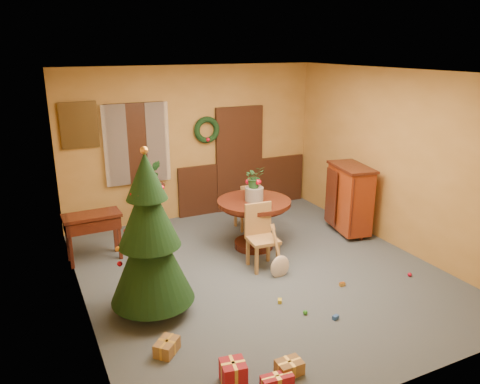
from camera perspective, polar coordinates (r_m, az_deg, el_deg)
room_envelope at (r=9.11m, az=-4.32°, el=3.95°), size 5.50×5.50×5.50m
dining_table at (r=7.69m, az=1.71°, el=-2.77°), size 1.21×1.21×0.83m
urn at (r=7.57m, az=1.74°, el=-0.23°), size 0.30×0.30×0.22m
centerpiece_plant at (r=7.49m, az=1.76°, el=1.85°), size 0.32×0.27×0.35m
chair_near at (r=7.08m, az=2.55°, el=-5.10°), size 0.46×0.46×0.98m
chair_far at (r=8.47m, az=0.98°, el=-1.61°), size 0.40×0.40×0.87m
guitar at (r=6.85m, az=4.94°, el=-7.44°), size 0.33×0.48×0.71m
plant_stand at (r=8.41m, az=-10.23°, el=-1.31°), size 0.36×0.36×0.92m
stand_plant at (r=8.25m, az=-10.44°, el=2.38°), size 0.26×0.22×0.43m
christmas_tree at (r=5.78m, az=-10.96°, el=-5.51°), size 1.04×1.04×2.15m
writing_desk at (r=7.59m, az=-17.56°, el=-3.90°), size 0.87×0.45×0.77m
sideboard at (r=8.50m, az=13.23°, el=-0.63°), size 0.69×1.05×1.24m
gift_a at (r=5.17m, az=6.04°, el=-20.46°), size 0.27×0.20×0.14m
gift_b at (r=5.00m, az=-0.84°, el=-21.18°), size 0.28×0.28×0.25m
gift_c at (r=5.47m, az=-8.90°, el=-18.15°), size 0.34×0.34×0.16m
gift_d at (r=5.02m, az=4.54°, el=-21.94°), size 0.34×0.16×0.12m
toy_a at (r=6.10m, az=11.57°, el=-14.74°), size 0.09×0.07×0.05m
toy_b at (r=6.13m, az=7.96°, el=-14.34°), size 0.06×0.06×0.06m
toy_c at (r=6.34m, az=4.88°, el=-13.10°), size 0.08×0.09×0.05m
toy_d at (r=7.39m, az=19.98°, el=-9.44°), size 0.06×0.06×0.06m
toy_e at (r=6.86m, az=12.35°, el=-10.94°), size 0.08×0.05×0.05m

